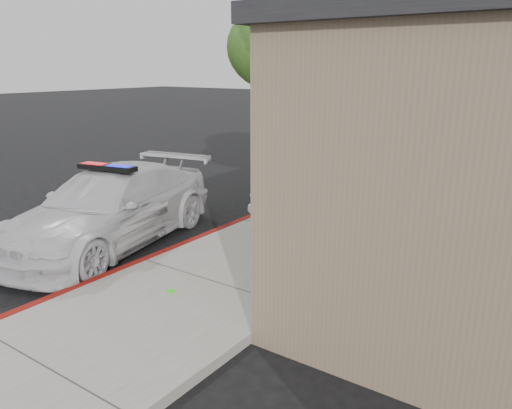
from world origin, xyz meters
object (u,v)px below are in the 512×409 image
object	(u,v)px
fire_hydrant	(258,206)
street_tree_far	(442,30)
police_car	(110,207)
street_tree_near	(298,44)

from	to	relation	value
fire_hydrant	street_tree_far	xyz separation A→B (m)	(0.36, 11.46, 4.22)
fire_hydrant	police_car	bearing A→B (deg)	-124.66
street_tree_near	street_tree_far	bearing A→B (deg)	89.18
police_car	street_tree_far	world-z (taller)	street_tree_far
street_tree_near	police_car	bearing A→B (deg)	-122.93
fire_hydrant	street_tree_near	world-z (taller)	street_tree_near
fire_hydrant	street_tree_near	bearing A→B (deg)	87.01
police_car	street_tree_far	distance (m)	14.55
police_car	fire_hydrant	size ratio (longest dim) A/B	6.22
police_car	street_tree_near	world-z (taller)	street_tree_near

